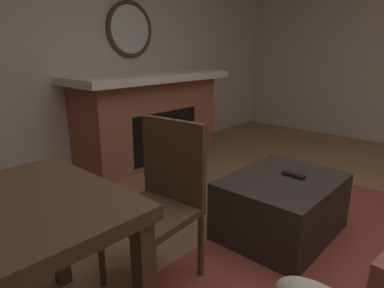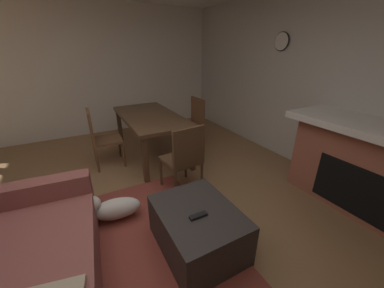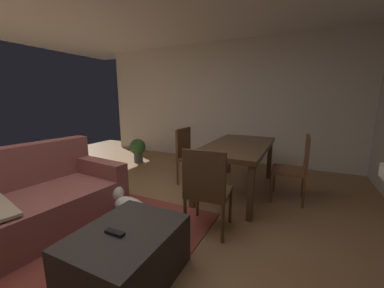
# 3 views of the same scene
# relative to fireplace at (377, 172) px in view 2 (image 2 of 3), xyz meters

# --- Properties ---
(floor) EXTENTS (8.63, 8.63, 0.00)m
(floor) POSITION_rel_fireplace_xyz_m (0.79, 2.51, -0.53)
(floor) COLOR olive
(wall_back_fireplace_side) EXTENTS (7.59, 0.12, 2.64)m
(wall_back_fireplace_side) POSITION_rel_fireplace_xyz_m (0.79, -0.38, 0.79)
(wall_back_fireplace_side) COLOR beige
(wall_back_fireplace_side) RESTS_ON ground
(wall_right_window_side) EXTENTS (0.12, 6.17, 2.64)m
(wall_right_window_side) POSITION_rel_fireplace_xyz_m (4.39, 2.51, 0.79)
(wall_right_window_side) COLOR white
(wall_right_window_side) RESTS_ON ground
(area_rug) EXTENTS (2.60, 2.00, 0.01)m
(area_rug) POSITION_rel_fireplace_xyz_m (0.49, 2.68, -0.52)
(area_rug) COLOR brown
(area_rug) RESTS_ON ground
(fireplace) EXTENTS (1.96, 0.76, 1.04)m
(fireplace) POSITION_rel_fireplace_xyz_m (0.00, 0.00, 0.00)
(fireplace) COLOR #9E5642
(fireplace) RESTS_ON ground
(ottoman_coffee_table) EXTENTS (0.86, 0.67, 0.43)m
(ottoman_coffee_table) POSITION_rel_fireplace_xyz_m (0.49, 2.00, -0.31)
(ottoman_coffee_table) COLOR #2D2826
(ottoman_coffee_table) RESTS_ON ground
(tv_remote) EXTENTS (0.05, 0.16, 0.02)m
(tv_remote) POSITION_rel_fireplace_xyz_m (0.41, 2.03, -0.08)
(tv_remote) COLOR black
(tv_remote) RESTS_ON ottoman_coffee_table
(dining_table) EXTENTS (1.75, 0.87, 0.74)m
(dining_table) POSITION_rel_fireplace_xyz_m (2.63, 1.70, 0.14)
(dining_table) COLOR #513823
(dining_table) RESTS_ON ground
(dining_chair_north) EXTENTS (0.45, 0.45, 0.93)m
(dining_chair_north) POSITION_rel_fireplace_xyz_m (2.63, 2.52, -0.00)
(dining_chair_north) COLOR brown
(dining_chair_north) RESTS_ON ground
(dining_chair_south) EXTENTS (0.45, 0.45, 0.93)m
(dining_chair_south) POSITION_rel_fireplace_xyz_m (2.63, 0.87, -0.00)
(dining_chair_south) COLOR brown
(dining_chair_south) RESTS_ON ground
(dining_chair_west) EXTENTS (0.48, 0.48, 0.93)m
(dining_chair_west) POSITION_rel_fireplace_xyz_m (1.36, 1.69, -0.00)
(dining_chair_west) COLOR #513823
(dining_chair_west) RESTS_ON ground
(small_dog) EXTENTS (0.30, 0.58, 0.32)m
(small_dog) POSITION_rel_fireplace_xyz_m (1.22, 2.63, -0.34)
(small_dog) COLOR silver
(small_dog) RESTS_ON ground
(wall_clock) EXTENTS (0.29, 0.03, 0.29)m
(wall_clock) POSITION_rel_fireplace_xyz_m (1.83, -0.29, 1.34)
(wall_clock) COLOR silver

